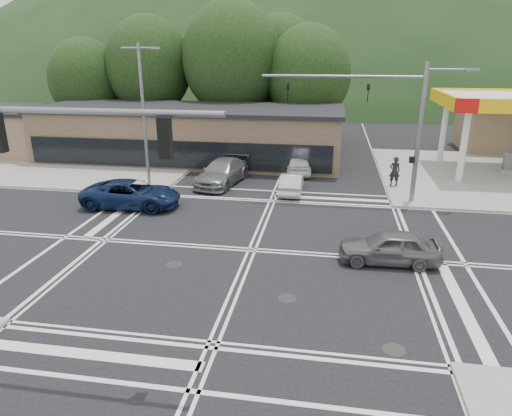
% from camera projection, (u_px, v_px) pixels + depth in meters
% --- Properties ---
extents(ground, '(120.00, 120.00, 0.00)m').
position_uv_depth(ground, '(252.00, 250.00, 20.73)').
color(ground, black).
rests_on(ground, ground).
extents(sidewalk_ne, '(16.00, 16.00, 0.15)m').
position_uv_depth(sidewalk_ne, '(496.00, 176.00, 32.38)').
color(sidewalk_ne, gray).
rests_on(sidewalk_ne, ground).
extents(sidewalk_nw, '(16.00, 16.00, 0.15)m').
position_uv_depth(sidewalk_nw, '(101.00, 161.00, 36.97)').
color(sidewalk_nw, gray).
rests_on(sidewalk_nw, ground).
extents(commercial_row, '(24.00, 8.00, 4.00)m').
position_uv_depth(commercial_row, '(191.00, 135.00, 37.13)').
color(commercial_row, brown).
rests_on(commercial_row, ground).
extents(commercial_nw, '(8.00, 7.00, 3.60)m').
position_uv_depth(commercial_nw, '(14.00, 132.00, 39.64)').
color(commercial_nw, '#846B4F').
rests_on(commercial_nw, ground).
extents(hill_north, '(252.00, 126.00, 140.00)m').
position_uv_depth(hill_north, '(319.00, 89.00, 104.57)').
color(hill_north, '#1B3116').
rests_on(hill_north, ground).
extents(tree_n_a, '(8.00, 8.00, 11.75)m').
position_uv_depth(tree_n_a, '(149.00, 66.00, 42.87)').
color(tree_n_a, '#382619').
rests_on(tree_n_a, ground).
extents(tree_n_b, '(9.00, 9.00, 12.98)m').
position_uv_depth(tree_n_b, '(232.00, 59.00, 41.43)').
color(tree_n_b, '#382619').
rests_on(tree_n_b, ground).
extents(tree_n_c, '(7.60, 7.60, 10.87)m').
position_uv_depth(tree_n_c, '(308.00, 74.00, 40.79)').
color(tree_n_c, '#382619').
rests_on(tree_n_c, ground).
extents(tree_n_d, '(6.80, 6.80, 9.76)m').
position_uv_depth(tree_n_d, '(86.00, 80.00, 43.29)').
color(tree_n_d, '#382619').
rests_on(tree_n_d, ground).
extents(tree_n_e, '(8.40, 8.40, 11.98)m').
position_uv_depth(tree_n_e, '(280.00, 65.00, 44.76)').
color(tree_n_e, '#382619').
rests_on(tree_n_e, ground).
extents(streetlight_nw, '(2.50, 0.25, 9.00)m').
position_uv_depth(streetlight_nw, '(144.00, 109.00, 28.74)').
color(streetlight_nw, slate).
rests_on(streetlight_nw, ground).
extents(signal_mast_ne, '(11.65, 0.30, 8.00)m').
position_uv_depth(signal_mast_ne, '(398.00, 116.00, 25.63)').
color(signal_mast_ne, slate).
rests_on(signal_mast_ne, ground).
extents(car_blue_west, '(5.66, 2.77, 1.55)m').
position_uv_depth(car_blue_west, '(131.00, 194.00, 26.16)').
color(car_blue_west, '#0E1C3D').
rests_on(car_blue_west, ground).
extents(car_grey_center, '(4.26, 1.80, 1.44)m').
position_uv_depth(car_grey_center, '(389.00, 247.00, 19.30)').
color(car_grey_center, '#585A5C').
rests_on(car_grey_center, ground).
extents(car_queue_a, '(1.37, 3.88, 1.27)m').
position_uv_depth(car_queue_a, '(292.00, 183.00, 28.75)').
color(car_queue_a, silver).
rests_on(car_queue_a, ground).
extents(car_queue_b, '(2.35, 4.57, 1.49)m').
position_uv_depth(car_queue_b, '(298.00, 163.00, 33.37)').
color(car_queue_b, white).
rests_on(car_queue_b, ground).
extents(car_northbound, '(3.15, 5.84, 1.61)m').
position_uv_depth(car_northbound, '(222.00, 172.00, 30.66)').
color(car_northbound, slate).
rests_on(car_northbound, ground).
extents(pedestrian, '(0.75, 0.53, 1.93)m').
position_uv_depth(pedestrian, '(395.00, 171.00, 29.67)').
color(pedestrian, black).
rests_on(pedestrian, sidewalk_ne).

